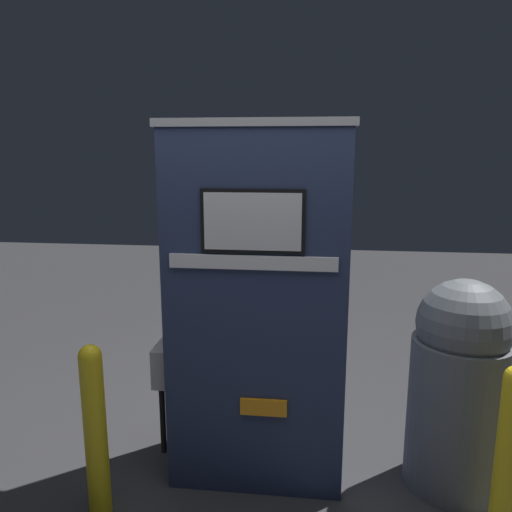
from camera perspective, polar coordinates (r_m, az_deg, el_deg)
The scene contains 5 objects.
ground_plane at distance 3.02m, azimuth -0.34°, elevation -25.56°, with size 14.00×14.00×0.00m, color #2D2D30.
gas_pump at distance 2.79m, azimuth 0.27°, elevation -5.58°, with size 1.05×0.58×1.99m.
safety_bollard at distance 2.76m, azimuth -17.91°, elevation -18.13°, with size 0.11×0.11×0.92m.
trash_bin at distance 2.99m, azimuth 22.14°, elevation -13.40°, with size 0.52×0.52×1.18m.
safety_bollard_far at distance 2.73m, azimuth 26.90°, elevation -19.45°, with size 0.12×0.12×0.90m.
Camera 1 is at (0.30, -2.38, 1.84)m, focal length 35.00 mm.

